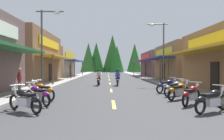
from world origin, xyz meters
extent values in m
cube|color=#38383A|center=(0.00, 30.54, -0.05)|extent=(9.62, 91.08, 0.10)
cube|color=#9E9991|center=(-5.90, 30.54, 0.06)|extent=(2.18, 91.08, 0.12)
cube|color=gray|center=(5.90, 30.54, 0.06)|extent=(2.18, 91.08, 0.12)
cube|color=#E0C64C|center=(0.00, 8.41, 0.01)|extent=(0.16, 2.40, 0.01)
cube|color=#E0C64C|center=(0.00, 14.34, 0.01)|extent=(0.16, 2.40, 0.01)
cube|color=#E0C64C|center=(0.00, 21.08, 0.01)|extent=(0.16, 2.40, 0.01)
cube|color=#E0C64C|center=(0.00, 27.72, 0.01)|extent=(0.16, 2.40, 0.01)
cube|color=#E0C64C|center=(0.00, 34.60, 0.01)|extent=(0.16, 2.40, 0.01)
cube|color=#E0C64C|center=(0.00, 40.04, 0.01)|extent=(0.16, 2.40, 0.01)
cube|color=#E0C64C|center=(0.00, 45.08, 0.01)|extent=(0.16, 2.40, 0.01)
cube|color=#E0C64C|center=(0.00, 50.28, 0.01)|extent=(0.16, 2.40, 0.01)
cube|color=#E0C64C|center=(0.00, 55.71, 0.01)|extent=(0.16, 2.40, 0.01)
cube|color=#E0C64C|center=(0.00, 62.29, 0.01)|extent=(0.16, 2.40, 0.01)
cube|color=#236033|center=(-6.09, 10.85, 2.90)|extent=(1.80, 9.51, 0.16)
cylinder|color=brown|center=(-5.39, 15.41, 1.41)|extent=(0.14, 0.14, 2.82)
cube|color=brown|center=(-10.83, 23.81, 2.88)|extent=(7.66, 11.76, 5.77)
cube|color=gold|center=(-6.09, 23.81, 2.90)|extent=(1.80, 10.58, 0.16)
cylinder|color=brown|center=(-5.39, 18.72, 1.41)|extent=(0.14, 0.14, 2.82)
cylinder|color=brown|center=(-5.39, 28.90, 1.41)|extent=(0.14, 0.14, 2.82)
cube|color=yellow|center=(-6.93, 23.81, 4.50)|extent=(0.10, 8.23, 0.90)
cube|color=black|center=(-6.95, 23.81, 1.05)|extent=(0.08, 1.10, 2.10)
cube|color=tan|center=(-11.27, 37.63, 2.47)|extent=(8.55, 12.57, 4.94)
cube|color=navy|center=(-6.09, 37.63, 2.90)|extent=(1.80, 11.32, 0.16)
cylinder|color=brown|center=(-5.39, 32.17, 1.41)|extent=(0.14, 0.14, 2.82)
cylinder|color=brown|center=(-5.39, 43.09, 1.41)|extent=(0.14, 0.14, 2.82)
cube|color=yellow|center=(-6.93, 37.63, 3.86)|extent=(0.10, 8.80, 0.90)
cube|color=black|center=(-6.95, 37.63, 1.05)|extent=(0.08, 1.10, 2.10)
cube|color=gold|center=(6.09, 12.77, 2.90)|extent=(1.80, 11.67, 0.16)
cylinder|color=brown|center=(5.39, 18.41, 1.41)|extent=(0.14, 0.14, 2.82)
cube|color=yellow|center=(6.93, 12.77, 3.63)|extent=(0.10, 9.08, 0.90)
cube|color=black|center=(6.95, 12.77, 1.05)|extent=(0.08, 1.10, 2.10)
cube|color=olive|center=(11.42, 25.93, 2.33)|extent=(8.86, 10.69, 4.66)
cube|color=navy|center=(6.09, 25.93, 2.90)|extent=(1.80, 9.62, 0.16)
cylinder|color=brown|center=(5.39, 21.32, 1.41)|extent=(0.14, 0.14, 2.82)
cylinder|color=brown|center=(5.39, 30.54, 1.41)|extent=(0.14, 0.14, 2.82)
cube|color=yellow|center=(6.93, 25.93, 3.64)|extent=(0.10, 7.48, 0.90)
cube|color=black|center=(6.95, 25.93, 1.05)|extent=(0.08, 1.10, 2.10)
cube|color=brown|center=(10.98, 38.90, 2.30)|extent=(7.97, 11.69, 4.60)
cube|color=#8C338C|center=(6.09, 38.90, 2.90)|extent=(1.80, 10.52, 0.16)
cylinder|color=brown|center=(5.39, 33.84, 1.41)|extent=(0.14, 0.14, 2.82)
cylinder|color=brown|center=(5.39, 43.96, 1.41)|extent=(0.14, 0.14, 2.82)
cube|color=red|center=(6.93, 38.90, 3.59)|extent=(0.10, 8.18, 0.90)
cube|color=black|center=(6.95, 38.90, 1.05)|extent=(0.08, 1.10, 2.10)
cylinder|color=#474C51|center=(-5.21, 14.72, 3.01)|extent=(0.14, 0.14, 6.01)
cylinder|color=#474C51|center=(-4.59, 14.72, 5.91)|extent=(2.05, 0.10, 0.10)
ellipsoid|color=silver|center=(-4.06, 14.72, 5.81)|extent=(0.50, 0.30, 0.24)
cylinder|color=#474C51|center=(5.21, 19.28, 3.02)|extent=(0.14, 0.14, 6.03)
cylinder|color=#474C51|center=(4.59, 19.28, 5.93)|extent=(2.05, 0.10, 0.10)
ellipsoid|color=silver|center=(4.06, 19.28, 5.83)|extent=(0.50, 0.30, 0.24)
torus|color=black|center=(4.37, 6.98, 0.32)|extent=(0.60, 0.42, 0.64)
torus|color=black|center=(3.09, 6.18, 0.32)|extent=(0.60, 0.42, 0.64)
cube|color=silver|center=(3.73, 6.58, 0.40)|extent=(0.74, 0.61, 0.32)
ellipsoid|color=black|center=(3.90, 6.69, 0.72)|extent=(0.64, 0.57, 0.28)
cube|color=black|center=(3.52, 6.45, 0.68)|extent=(0.66, 0.56, 0.12)
ellipsoid|color=black|center=(3.14, 6.21, 0.55)|extent=(0.50, 0.44, 0.24)
cylinder|color=silver|center=(4.26, 6.91, 0.65)|extent=(0.35, 0.25, 0.71)
cylinder|color=silver|center=(4.15, 6.85, 1.02)|extent=(0.35, 0.53, 0.04)
sphere|color=white|center=(4.39, 7.00, 0.85)|extent=(0.16, 0.16, 0.16)
torus|color=black|center=(4.08, 8.79, 0.32)|extent=(0.50, 0.55, 0.64)
torus|color=black|center=(3.08, 7.66, 0.32)|extent=(0.50, 0.55, 0.64)
cube|color=silver|center=(3.58, 8.22, 0.40)|extent=(0.67, 0.71, 0.32)
ellipsoid|color=#A51414|center=(3.71, 8.37, 0.72)|extent=(0.61, 0.63, 0.28)
cube|color=black|center=(3.42, 8.04, 0.68)|extent=(0.61, 0.64, 0.12)
ellipsoid|color=#A51414|center=(3.12, 7.70, 0.55)|extent=(0.47, 0.49, 0.24)
cylinder|color=silver|center=(3.99, 8.69, 0.65)|extent=(0.29, 0.32, 0.71)
cylinder|color=silver|center=(3.91, 8.60, 1.02)|extent=(0.48, 0.43, 0.04)
sphere|color=white|center=(4.10, 8.81, 0.85)|extent=(0.16, 0.16, 0.16)
torus|color=black|center=(4.15, 10.35, 0.32)|extent=(0.55, 0.49, 0.64)
torus|color=black|center=(3.00, 9.39, 0.32)|extent=(0.55, 0.49, 0.64)
cube|color=silver|center=(3.57, 9.87, 0.40)|extent=(0.72, 0.66, 0.32)
ellipsoid|color=#BF660C|center=(3.72, 10.00, 0.72)|extent=(0.63, 0.61, 0.28)
cube|color=black|center=(3.38, 9.71, 0.68)|extent=(0.64, 0.60, 0.12)
ellipsoid|color=#BF660C|center=(3.03, 9.42, 0.55)|extent=(0.49, 0.47, 0.24)
cylinder|color=silver|center=(4.05, 10.27, 0.65)|extent=(0.32, 0.28, 0.71)
cylinder|color=silver|center=(3.95, 10.19, 1.02)|extent=(0.42, 0.49, 0.04)
sphere|color=white|center=(4.17, 10.37, 0.85)|extent=(0.16, 0.16, 0.16)
torus|color=black|center=(4.39, 11.75, 0.32)|extent=(0.57, 0.47, 0.64)
torus|color=black|center=(3.20, 10.84, 0.32)|extent=(0.57, 0.47, 0.64)
cube|color=silver|center=(3.80, 11.29, 0.40)|extent=(0.73, 0.65, 0.32)
ellipsoid|color=#99999E|center=(3.96, 11.42, 0.72)|extent=(0.64, 0.60, 0.28)
cube|color=black|center=(3.60, 11.14, 0.68)|extent=(0.65, 0.59, 0.12)
ellipsoid|color=#99999E|center=(3.24, 10.87, 0.55)|extent=(0.49, 0.46, 0.24)
cylinder|color=silver|center=(4.29, 11.67, 0.65)|extent=(0.33, 0.27, 0.71)
cylinder|color=silver|center=(4.19, 11.60, 1.02)|extent=(0.40, 0.50, 0.04)
sphere|color=white|center=(4.42, 11.77, 0.85)|extent=(0.16, 0.16, 0.16)
torus|color=black|center=(4.42, 13.33, 0.32)|extent=(0.59, 0.44, 0.64)
torus|color=black|center=(3.17, 12.50, 0.32)|extent=(0.59, 0.44, 0.64)
cube|color=silver|center=(3.80, 12.91, 0.40)|extent=(0.74, 0.62, 0.32)
ellipsoid|color=navy|center=(3.96, 13.02, 0.72)|extent=(0.64, 0.58, 0.28)
cube|color=black|center=(3.59, 12.78, 0.68)|extent=(0.66, 0.56, 0.12)
ellipsoid|color=navy|center=(3.21, 12.53, 0.55)|extent=(0.50, 0.44, 0.24)
cylinder|color=silver|center=(4.31, 13.25, 0.65)|extent=(0.34, 0.25, 0.71)
cylinder|color=silver|center=(4.21, 13.19, 1.02)|extent=(0.36, 0.52, 0.04)
sphere|color=white|center=(4.45, 13.34, 0.85)|extent=(0.16, 0.16, 0.16)
torus|color=black|center=(-4.11, 7.29, 0.32)|extent=(0.57, 0.47, 0.64)
torus|color=black|center=(-2.91, 6.38, 0.32)|extent=(0.57, 0.47, 0.64)
cube|color=silver|center=(-3.51, 6.83, 0.40)|extent=(0.73, 0.65, 0.32)
ellipsoid|color=black|center=(-3.67, 6.95, 0.72)|extent=(0.64, 0.59, 0.28)
cube|color=black|center=(-3.31, 6.68, 0.68)|extent=(0.65, 0.59, 0.12)
ellipsoid|color=black|center=(-2.95, 6.41, 0.55)|extent=(0.50, 0.46, 0.24)
cylinder|color=silver|center=(-4.00, 7.21, 0.65)|extent=(0.33, 0.27, 0.71)
cylinder|color=silver|center=(-3.91, 7.14, 1.02)|extent=(0.40, 0.50, 0.04)
sphere|color=white|center=(-4.13, 7.31, 0.85)|extent=(0.16, 0.16, 0.16)
torus|color=black|center=(-4.07, 8.91, 0.32)|extent=(0.54, 0.51, 0.64)
torus|color=black|center=(-2.97, 7.88, 0.32)|extent=(0.54, 0.51, 0.64)
cube|color=silver|center=(-3.52, 8.39, 0.40)|extent=(0.70, 0.68, 0.32)
ellipsoid|color=#721972|center=(-3.66, 8.53, 0.72)|extent=(0.63, 0.62, 0.28)
cube|color=black|center=(-3.33, 8.22, 0.68)|extent=(0.63, 0.61, 0.12)
ellipsoid|color=#721972|center=(-3.01, 7.92, 0.55)|extent=(0.49, 0.48, 0.24)
cylinder|color=silver|center=(-3.97, 8.82, 0.65)|extent=(0.31, 0.30, 0.71)
cylinder|color=silver|center=(-3.88, 8.73, 1.02)|extent=(0.44, 0.47, 0.04)
sphere|color=white|center=(-4.09, 8.93, 0.85)|extent=(0.16, 0.16, 0.16)
torus|color=black|center=(-4.37, 10.43, 0.32)|extent=(0.56, 0.48, 0.64)
torus|color=black|center=(-3.20, 9.49, 0.32)|extent=(0.56, 0.48, 0.64)
cube|color=silver|center=(-3.78, 9.96, 0.40)|extent=(0.72, 0.66, 0.32)
ellipsoid|color=#BF660C|center=(-3.94, 10.09, 0.72)|extent=(0.64, 0.60, 0.28)
cube|color=black|center=(-3.59, 9.81, 0.68)|extent=(0.64, 0.59, 0.12)
ellipsoid|color=#BF660C|center=(-3.24, 9.52, 0.55)|extent=(0.49, 0.46, 0.24)
cylinder|color=silver|center=(-4.27, 10.35, 0.65)|extent=(0.33, 0.28, 0.71)
cylinder|color=silver|center=(-4.17, 10.27, 1.02)|extent=(0.41, 0.49, 0.04)
sphere|color=white|center=(-4.39, 10.45, 0.85)|extent=(0.16, 0.16, 0.16)
torus|color=black|center=(0.75, 19.49, 0.32)|extent=(0.14, 0.65, 0.64)
torus|color=black|center=(0.65, 17.99, 0.32)|extent=(0.14, 0.65, 0.64)
cube|color=silver|center=(0.70, 18.74, 0.40)|extent=(0.33, 0.72, 0.32)
ellipsoid|color=black|center=(0.72, 18.94, 0.72)|extent=(0.36, 0.58, 0.28)
cube|color=black|center=(0.68, 18.49, 0.68)|extent=(0.32, 0.62, 0.12)
ellipsoid|color=black|center=(0.65, 18.04, 0.55)|extent=(0.27, 0.46, 0.24)
cylinder|color=silver|center=(0.74, 19.36, 0.65)|extent=(0.09, 0.37, 0.71)
cylinder|color=silver|center=(0.74, 19.24, 1.02)|extent=(0.60, 0.08, 0.04)
sphere|color=white|center=(0.76, 19.52, 0.85)|extent=(0.16, 0.16, 0.16)
ellipsoid|color=#333F8C|center=(0.69, 18.59, 1.05)|extent=(0.41, 0.41, 0.64)
sphere|color=black|center=(0.70, 18.64, 1.45)|extent=(0.24, 0.24, 0.24)
cylinder|color=#333F8C|center=(0.54, 18.77, 0.70)|extent=(0.17, 0.43, 0.24)
cylinder|color=#333F8C|center=(0.50, 18.90, 1.05)|extent=(0.13, 0.51, 0.40)
cylinder|color=#333F8C|center=(0.86, 18.75, 0.70)|extent=(0.17, 0.43, 0.24)
cylinder|color=#333F8C|center=(0.92, 18.87, 1.05)|extent=(0.13, 0.51, 0.40)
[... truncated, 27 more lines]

